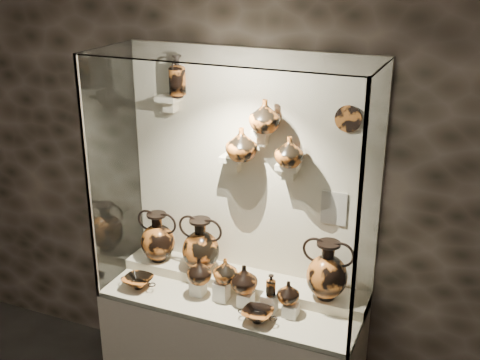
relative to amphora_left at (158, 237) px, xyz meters
name	(u,v)px	position (x,y,z in m)	size (l,w,h in m)	color
wall_back	(251,171)	(0.63, 0.17, 0.52)	(5.00, 0.02, 3.20)	black
plinth	(232,352)	(0.63, -0.15, -0.68)	(1.70, 0.60, 0.80)	beige
front_tier	(232,299)	(0.63, -0.15, -0.26)	(1.68, 0.58, 0.03)	beige
rear_tier	(242,282)	(0.63, 0.03, -0.23)	(1.70, 0.25, 0.10)	beige
back_panel	(251,171)	(0.63, 0.17, 0.52)	(1.70, 0.03, 1.60)	beige
glass_front	(210,206)	(0.63, -0.44, 0.52)	(1.70, 0.01, 1.60)	white
glass_left	(114,169)	(-0.22, -0.15, 0.52)	(0.01, 0.60, 1.60)	white
glass_right	(370,210)	(1.48, -0.15, 0.52)	(0.01, 0.60, 1.60)	white
glass_top	(231,56)	(0.63, -0.15, 1.32)	(1.70, 0.60, 0.01)	white
frame_post_left	(88,184)	(-0.21, -0.44, 0.52)	(0.02, 0.02, 1.60)	gray
frame_post_right	(357,231)	(1.47, -0.44, 0.52)	(0.02, 0.02, 1.60)	gray
pedestal_a	(198,287)	(0.41, -0.20, -0.20)	(0.09, 0.09, 0.10)	silver
pedestal_b	(222,291)	(0.58, -0.20, -0.18)	(0.09, 0.09, 0.13)	silver
pedestal_c	(246,299)	(0.75, -0.20, -0.20)	(0.09, 0.09, 0.09)	silver
pedestal_d	(270,302)	(0.91, -0.20, -0.19)	(0.09, 0.09, 0.12)	silver
pedestal_e	(291,310)	(1.05, -0.20, -0.21)	(0.09, 0.09, 0.08)	silver
bracket_ul	(169,98)	(0.08, 0.09, 0.97)	(0.14, 0.12, 0.04)	beige
bracket_ca	(232,158)	(0.53, 0.09, 0.62)	(0.14, 0.12, 0.04)	beige
bracket_cb	(262,132)	(0.73, 0.09, 0.82)	(0.10, 0.12, 0.04)	beige
bracket_cc	(288,166)	(0.91, 0.09, 0.62)	(0.14, 0.12, 0.04)	beige
amphora_left	(158,237)	(0.00, 0.00, 0.00)	(0.29, 0.29, 0.36)	#AA5920
amphora_mid	(201,245)	(0.34, -0.01, 0.01)	(0.30, 0.30, 0.38)	#C06222
amphora_right	(327,270)	(1.22, -0.01, 0.02)	(0.31, 0.31, 0.39)	#AA5920
jug_a	(199,271)	(0.43, -0.21, -0.06)	(0.17, 0.17, 0.17)	#AA5920
jug_b	(225,270)	(0.60, -0.18, -0.04)	(0.16, 0.16, 0.16)	#C06222
jug_c	(244,279)	(0.73, -0.18, -0.07)	(0.17, 0.17, 0.18)	#AA5920
jug_e	(288,292)	(1.03, -0.18, -0.10)	(0.14, 0.14, 0.15)	#AA5920
lekythos_small	(271,284)	(0.92, -0.21, -0.05)	(0.07, 0.07, 0.17)	#C06222
kylix_left	(138,281)	(0.01, -0.29, -0.20)	(0.25, 0.21, 0.10)	#C06222
kylix_right	(258,315)	(0.88, -0.33, -0.20)	(0.24, 0.21, 0.10)	#AA5920
lekythos_tall	(177,74)	(0.16, 0.08, 1.14)	(0.12, 0.12, 0.30)	#AA5920
ovoid_vase_a	(241,144)	(0.62, 0.04, 0.74)	(0.20, 0.20, 0.21)	#C06222
ovoid_vase_b	(265,116)	(0.77, 0.05, 0.94)	(0.19, 0.19, 0.20)	#C06222
ovoid_vase_c	(289,151)	(0.93, 0.05, 0.73)	(0.18, 0.18, 0.19)	#C06222
wall_plate	(348,119)	(1.25, 0.14, 0.95)	(0.16, 0.16, 0.02)	#9C541E
info_placard	(334,208)	(1.20, 0.15, 0.37)	(0.16, 0.01, 0.22)	beige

